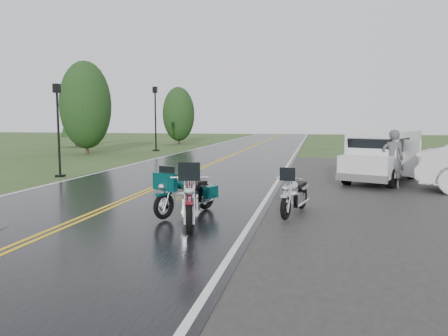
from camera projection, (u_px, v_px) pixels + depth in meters
The scene contains 12 objects.
ground at pixel (88, 217), 10.12m from camera, with size 120.00×120.00×0.00m, color #2D471E.
road at pixel (200, 169), 19.84m from camera, with size 8.00×100.00×0.04m, color black.
motorcycle_red at pixel (189, 203), 8.28m from camera, with size 0.84×2.31×1.37m, color #4E0811, non-canonical shape.
motorcycle_teal at pixel (164, 196), 9.60m from camera, with size 0.73×2.00×1.18m, color #053D3E, non-canonical shape.
motorcycle_silver at pixel (286, 197), 9.55m from camera, with size 0.70×1.92×1.14m, color #A2A4A9, non-canonical shape.
van_white at pixel (348, 158), 14.96m from camera, with size 1.80×4.80×1.88m, color silver, non-canonical shape.
person_at_van at pixel (393, 160), 14.18m from camera, with size 0.70×0.46×1.91m, color #494A4E.
lamp_post_near_left at pixel (58, 130), 17.07m from camera, with size 0.32×0.32×3.68m, color black, non-canonical shape.
lamp_post_far_left at pixel (156, 119), 31.32m from camera, with size 0.40×0.40×4.65m, color black, non-canonical shape.
tree_left_mid at pixel (86, 115), 28.36m from camera, with size 3.30×3.30×5.16m, color #1E3D19, non-canonical shape.
tree_left_far at pixel (179, 120), 39.72m from camera, with size 2.89×2.89×4.45m, color #1E3D19, non-canonical shape.
pine_left_far at pixel (75, 117), 35.50m from camera, with size 2.35×2.35×4.90m, color #1E3D19, non-canonical shape.
Camera 1 is at (5.14, -9.06, 2.26)m, focal length 35.00 mm.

